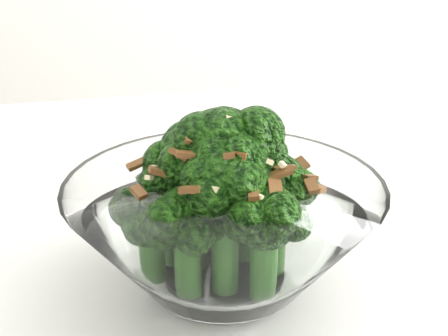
{
  "coord_description": "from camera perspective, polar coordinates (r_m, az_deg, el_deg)",
  "views": [
    {
      "loc": [
        -0.2,
        -0.47,
        0.99
      ],
      "look_at": [
        -0.19,
        -0.11,
        0.84
      ],
      "focal_mm": 50.0,
      "sensor_mm": 36.0,
      "label": 1
    }
  ],
  "objects": [
    {
      "name": "table",
      "position": [
        0.55,
        11.76,
        -11.03
      ],
      "size": [
        1.34,
        1.03,
        0.75
      ],
      "color": "white",
      "rests_on": "ground"
    },
    {
      "name": "broccoli_dish",
      "position": [
        0.4,
        -0.14,
        -4.92
      ],
      "size": [
        0.2,
        0.2,
        0.13
      ],
      "color": "white",
      "rests_on": "table"
    }
  ]
}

